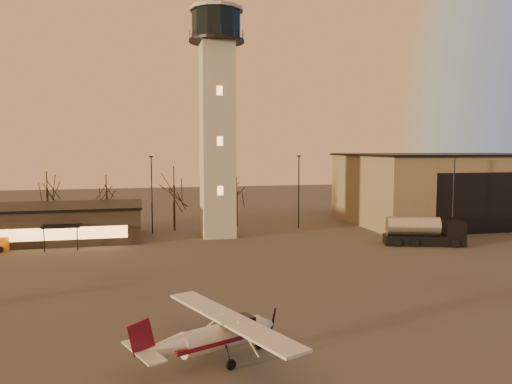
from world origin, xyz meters
TOP-DOWN VIEW (x-y plane):
  - ground at (0.00, 0.00)m, footprint 220.00×220.00m
  - control_tower at (0.00, 30.00)m, footprint 6.80×6.80m
  - hangar at (36.00, 33.98)m, footprint 30.60×20.60m
  - terminal at (-21.99, 31.98)m, footprint 25.40×12.20m
  - light_poles at (0.50, 31.00)m, footprint 58.50×12.25m
  - tree_row at (-13.70, 39.16)m, footprint 37.20×9.20m
  - cessna_front at (-5.45, -6.33)m, footprint 9.14×11.06m
  - fuel_truck at (22.20, 19.09)m, footprint 9.26×5.21m

SIDE VIEW (x-z plane):
  - ground at x=0.00m, z-range 0.00..0.00m
  - cessna_front at x=-5.45m, z-range -0.50..2.64m
  - fuel_truck at x=22.20m, z-range -0.35..2.96m
  - terminal at x=-21.99m, z-range 0.01..4.31m
  - hangar at x=36.00m, z-range 0.00..10.30m
  - light_poles at x=0.50m, z-range 0.34..10.48m
  - tree_row at x=-13.70m, z-range 1.54..10.34m
  - control_tower at x=0.00m, z-range 0.03..32.63m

